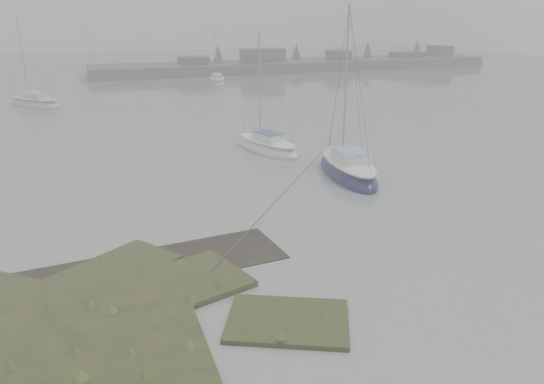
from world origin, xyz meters
The scene contains 7 objects.
ground centered at (0.00, 30.00, 0.00)m, with size 160.00×160.00×0.00m, color slate.
far_shoreline centered at (26.84, 61.90, 0.85)m, with size 60.00×8.00×4.15m.
sailboat_main centered at (8.75, 11.99, 0.30)m, with size 3.04×7.05×9.65m.
sailboat_white centered at (6.27, 18.43, 0.25)m, with size 3.71×6.01×8.06m.
sailboat_far_a centered at (-8.99, 41.30, 0.27)m, with size 5.76×6.02×8.86m.
sailboat_far_b centered at (10.91, 51.22, 0.24)m, with size 2.90×5.83×7.87m.
sailboat_far_c centered at (-2.70, 60.48, 0.24)m, with size 5.79×3.93×7.80m.
Camera 1 is at (-4.33, -12.95, 8.68)m, focal length 35.00 mm.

